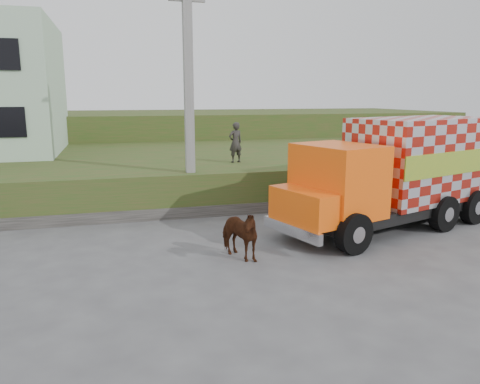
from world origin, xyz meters
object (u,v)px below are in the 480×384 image
object	(u,v)px
utility_pole	(189,97)
pedestrian	(235,142)
cow	(237,234)
cargo_truck	(398,172)

from	to	relation	value
utility_pole	pedestrian	world-z (taller)	utility_pole
cow	pedestrian	distance (m)	7.34
cow	pedestrian	bearing A→B (deg)	50.93
cargo_truck	cow	bearing A→B (deg)	178.02
cargo_truck	utility_pole	bearing A→B (deg)	133.38
cow	utility_pole	bearing A→B (deg)	69.70
utility_pole	cow	distance (m)	6.02
utility_pole	cargo_truck	world-z (taller)	utility_pole
cow	pedestrian	xyz separation A→B (m)	(1.74, 6.94, 1.64)
utility_pole	cow	world-z (taller)	utility_pole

